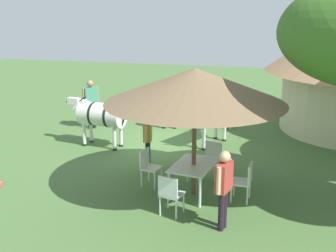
{
  "coord_description": "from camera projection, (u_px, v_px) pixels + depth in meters",
  "views": [
    {
      "loc": [
        12.06,
        3.42,
        4.29
      ],
      "look_at": [
        1.1,
        0.61,
        1.0
      ],
      "focal_mm": 44.98,
      "sensor_mm": 36.0,
      "label": 1
    }
  ],
  "objects": [
    {
      "name": "zebra_by_umbrella",
      "position": [
        212.0,
        113.0,
        13.15
      ],
      "size": [
        2.0,
        1.23,
        1.57
      ],
      "rotation": [
        0.0,
        0.0,
        1.12
      ],
      "color": "silver",
      "rests_on": "ground_plane"
    },
    {
      "name": "patio_chair_near_hut",
      "position": [
        212.0,
        157.0,
        10.77
      ],
      "size": [
        0.5,
        0.52,
        0.9
      ],
      "rotation": [
        0.0,
        0.0,
        -1.79
      ],
      "color": "silver",
      "rests_on": "ground_plane"
    },
    {
      "name": "guest_beside_umbrella",
      "position": [
        224.0,
        183.0,
        8.08
      ],
      "size": [
        0.57,
        0.32,
        1.63
      ],
      "rotation": [
        0.0,
        0.0,
        6.0
      ],
      "color": "black",
      "rests_on": "ground_plane"
    },
    {
      "name": "standing_watcher",
      "position": [
        91.0,
        100.0,
        14.81
      ],
      "size": [
        0.5,
        0.47,
        1.74
      ],
      "rotation": [
        0.0,
        0.0,
        -0.71
      ],
      "color": "black",
      "rests_on": "ground_plane"
    },
    {
      "name": "zebra_toward_hut",
      "position": [
        170.0,
        96.0,
        15.44
      ],
      "size": [
        2.29,
        1.0,
        1.58
      ],
      "rotation": [
        0.0,
        0.0,
        1.76
      ],
      "color": "silver",
      "rests_on": "ground_plane"
    },
    {
      "name": "shade_umbrella",
      "position": [
        195.0,
        86.0,
        9.18
      ],
      "size": [
        4.03,
        4.03,
        2.96
      ],
      "color": "brown",
      "rests_on": "ground_plane"
    },
    {
      "name": "striped_lounge_chair",
      "position": [
        227.0,
        120.0,
        15.22
      ],
      "size": [
        0.94,
        0.77,
        0.61
      ],
      "rotation": [
        0.0,
        0.0,
        1.23
      ],
      "color": "#D44039",
      "rests_on": "ground_plane"
    },
    {
      "name": "patio_chair_west_end",
      "position": [
        170.0,
        193.0,
        8.74
      ],
      "size": [
        0.51,
        0.52,
        0.9
      ],
      "rotation": [
        0.0,
        0.0,
        1.34
      ],
      "color": "silver",
      "rests_on": "ground_plane"
    },
    {
      "name": "guest_behind_table",
      "position": [
        148.0,
        134.0,
        11.01
      ],
      "size": [
        0.59,
        0.31,
        1.7
      ],
      "rotation": [
        0.0,
        0.0,
        0.22
      ],
      "color": "black",
      "rests_on": "ground_plane"
    },
    {
      "name": "patio_chair_east_end",
      "position": [
        148.0,
        165.0,
        10.25
      ],
      "size": [
        0.51,
        0.5,
        0.9
      ],
      "rotation": [
        0.0,
        0.0,
        -0.2
      ],
      "color": "white",
      "rests_on": "ground_plane"
    },
    {
      "name": "patio_chair_near_lawn",
      "position": [
        245.0,
        179.0,
        9.39
      ],
      "size": [
        0.47,
        0.45,
        0.9
      ],
      "rotation": [
        0.0,
        0.0,
        -3.21
      ],
      "color": "silver",
      "rests_on": "ground_plane"
    },
    {
      "name": "zebra_nearest_camera",
      "position": [
        100.0,
        115.0,
        12.95
      ],
      "size": [
        0.93,
        2.1,
        1.54
      ],
      "rotation": [
        0.0,
        0.0,
        2.99
      ],
      "color": "silver",
      "rests_on": "ground_plane"
    },
    {
      "name": "ground_plane",
      "position": [
        158.0,
        146.0,
        13.23
      ],
      "size": [
        36.0,
        36.0,
        0.0
      ],
      "primitive_type": "plane",
      "color": "#486B37"
    },
    {
      "name": "patio_dining_table",
      "position": [
        194.0,
        168.0,
        9.72
      ],
      "size": [
        1.43,
        1.05,
        0.74
      ],
      "rotation": [
        0.0,
        0.0,
        -0.16
      ],
      "color": "silver",
      "rests_on": "ground_plane"
    }
  ]
}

